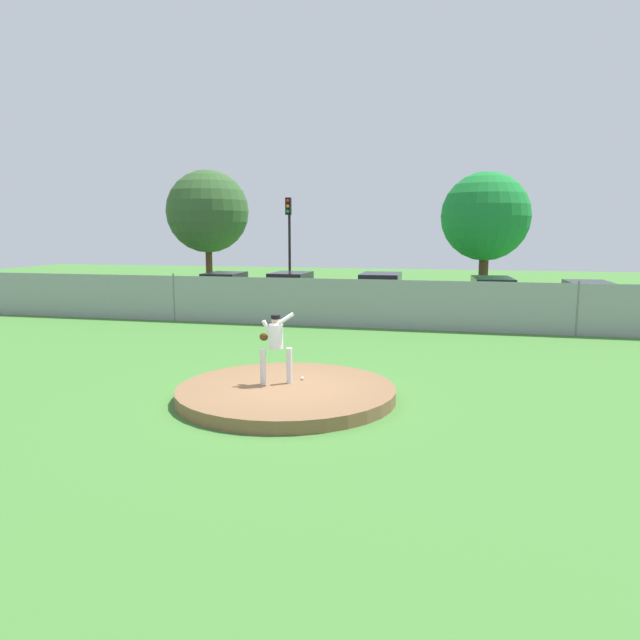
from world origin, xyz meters
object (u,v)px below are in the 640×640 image
(traffic_cone_orange, at_px, (203,296))
(traffic_light_near, at_px, (289,231))
(pitcher_youth, at_px, (275,341))
(parked_car_navy, at_px, (225,291))
(parked_car_red, at_px, (291,292))
(parked_car_white, at_px, (588,302))
(baseball, at_px, (302,378))
(parked_car_teal, at_px, (492,298))
(parked_car_charcoal, at_px, (380,293))

(traffic_cone_orange, xyz_separation_m, traffic_light_near, (4.28, 1.72, 3.41))
(traffic_light_near, bearing_deg, pitcher_youth, -74.82)
(pitcher_youth, xyz_separation_m, parked_car_navy, (-7.12, 14.44, -0.44))
(parked_car_red, xyz_separation_m, parked_car_white, (13.04, -0.82, -0.04))
(baseball, xyz_separation_m, traffic_light_near, (-5.46, 17.84, 3.36))
(parked_car_teal, relative_size, traffic_light_near, 0.89)
(baseball, height_order, parked_car_charcoal, parked_car_charcoal)
(pitcher_youth, distance_m, parked_car_red, 15.18)
(pitcher_youth, height_order, baseball, pitcher_youth)
(baseball, xyz_separation_m, parked_car_red, (-4.34, 14.20, 0.50))
(parked_car_teal, height_order, traffic_light_near, traffic_light_near)
(traffic_cone_orange, distance_m, traffic_light_near, 5.74)
(parked_car_red, xyz_separation_m, parked_car_charcoal, (4.31, -0.07, 0.02))
(parked_car_red, distance_m, traffic_light_near, 4.76)
(baseball, relative_size, parked_car_navy, 0.02)
(pitcher_youth, distance_m, parked_car_navy, 16.10)
(parked_car_white, height_order, parked_car_teal, parked_car_teal)
(parked_car_navy, xyz_separation_m, traffic_light_near, (2.15, 3.87, 2.86))
(baseball, height_order, parked_car_teal, parked_car_teal)
(baseball, relative_size, parked_car_red, 0.02)
(parked_car_navy, bearing_deg, parked_car_red, 4.20)
(parked_car_red, relative_size, traffic_light_near, 0.77)
(parked_car_navy, bearing_deg, parked_car_charcoal, 1.27)
(parked_car_charcoal, distance_m, parked_car_white, 8.76)
(pitcher_youth, bearing_deg, parked_car_red, 104.72)
(parked_car_navy, relative_size, traffic_light_near, 0.77)
(baseball, distance_m, parked_car_red, 14.86)
(parked_car_teal, bearing_deg, parked_car_charcoal, 176.04)
(parked_car_navy, xyz_separation_m, traffic_cone_orange, (-2.14, 2.16, -0.55))
(traffic_light_near, bearing_deg, traffic_cone_orange, -158.13)
(pitcher_youth, distance_m, parked_car_charcoal, 14.62)
(pitcher_youth, height_order, parked_car_red, pitcher_youth)
(pitcher_youth, distance_m, parked_car_teal, 15.25)
(pitcher_youth, bearing_deg, baseball, 44.21)
(baseball, height_order, parked_car_navy, parked_car_navy)
(parked_car_charcoal, height_order, parked_car_teal, parked_car_charcoal)
(parked_car_teal, distance_m, traffic_cone_orange, 14.83)
(pitcher_youth, height_order, parked_car_navy, pitcher_youth)
(traffic_cone_orange, bearing_deg, traffic_light_near, 21.87)
(parked_car_navy, height_order, parked_car_charcoal, parked_car_charcoal)
(traffic_light_near, bearing_deg, parked_car_charcoal, -34.34)
(parked_car_white, height_order, traffic_cone_orange, parked_car_white)
(pitcher_youth, bearing_deg, parked_car_teal, 69.34)
(pitcher_youth, bearing_deg, parked_car_charcoal, 88.21)
(parked_car_teal, distance_m, traffic_light_near, 11.47)
(baseball, xyz_separation_m, parked_car_teal, (4.89, 13.79, 0.49))
(parked_car_red, bearing_deg, pitcher_youth, -75.28)
(parked_car_charcoal, bearing_deg, parked_car_red, 179.05)
(parked_car_teal, xyz_separation_m, traffic_cone_orange, (-14.63, 2.33, -0.55))
(parked_car_white, bearing_deg, traffic_cone_orange, 171.56)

